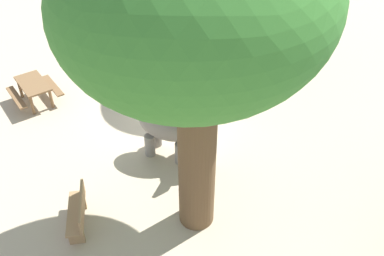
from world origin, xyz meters
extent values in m
plane|color=#BAA88C|center=(0.00, 0.00, 0.00)|extent=(60.00, 60.00, 0.00)
cylinder|color=gray|center=(0.77, 1.55, 0.34)|extent=(0.30, 0.30, 0.69)
cylinder|color=gray|center=(1.22, 1.71, 0.34)|extent=(0.30, 0.30, 0.69)
cylinder|color=gray|center=(1.10, 0.66, 0.34)|extent=(0.30, 0.30, 0.69)
cylinder|color=gray|center=(1.55, 0.82, 0.34)|extent=(0.30, 0.30, 0.69)
ellipsoid|color=gray|center=(1.16, 1.19, 1.10)|extent=(1.40, 1.91, 1.03)
sphere|color=gray|center=(0.80, 2.18, 1.23)|extent=(0.73, 0.73, 0.73)
cone|color=gray|center=(0.71, 2.44, 0.58)|extent=(0.23, 0.23, 1.15)
cube|color=gray|center=(0.38, 1.92, 1.23)|extent=(0.59, 0.29, 0.55)
cube|color=gray|center=(1.29, 2.25, 1.23)|extent=(0.59, 0.29, 0.55)
cylinder|color=#3F3833|center=(-1.46, 1.45, 0.41)|extent=(0.14, 0.14, 0.82)
cylinder|color=#3F3833|center=(-1.47, 1.27, 0.41)|extent=(0.14, 0.14, 0.82)
cylinder|color=silver|center=(-1.47, 1.36, 1.11)|extent=(0.32, 0.32, 0.58)
sphere|color=tan|center=(-1.47, 1.36, 1.51)|extent=(0.22, 0.22, 0.22)
cylinder|color=silver|center=(-1.45, 1.57, 1.12)|extent=(0.09, 0.09, 0.55)
cylinder|color=silver|center=(-1.48, 1.15, 1.12)|extent=(0.09, 0.09, 0.55)
cylinder|color=brown|center=(-5.48, 0.14, 2.15)|extent=(0.86, 0.86, 4.30)
cylinder|color=brown|center=(2.45, 3.36, 2.08)|extent=(0.85, 0.85, 4.16)
ellipsoid|color=#387A2D|center=(2.45, 3.36, 5.57)|extent=(5.21, 4.78, 3.69)
cube|color=#9E7A51|center=(4.53, 1.34, 0.45)|extent=(1.21, 1.33, 0.06)
cube|color=#9E7A51|center=(4.40, 1.45, 0.68)|extent=(0.95, 1.11, 0.40)
cube|color=#9E7A51|center=(4.87, 1.74, 0.21)|extent=(0.33, 0.29, 0.42)
cube|color=#9E7A51|center=(4.19, 0.94, 0.21)|extent=(0.33, 0.29, 0.42)
cube|color=brown|center=(2.20, -3.98, 0.75)|extent=(1.13, 1.65, 0.06)
cylinder|color=brown|center=(2.03, -3.33, 0.36)|extent=(0.10, 0.10, 0.72)
cylinder|color=brown|center=(2.65, -3.48, 0.36)|extent=(0.10, 0.10, 0.72)
cylinder|color=brown|center=(1.75, -4.49, 0.36)|extent=(0.10, 0.10, 0.72)
cylinder|color=brown|center=(2.37, -4.64, 0.36)|extent=(0.10, 0.10, 0.72)
cube|color=brown|center=(1.59, -3.84, 0.44)|extent=(0.59, 1.51, 0.05)
cube|color=brown|center=(2.80, -4.13, 0.44)|extent=(0.59, 1.51, 0.05)
camera|label=1|loc=(7.81, 7.85, 8.40)|focal=40.06mm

